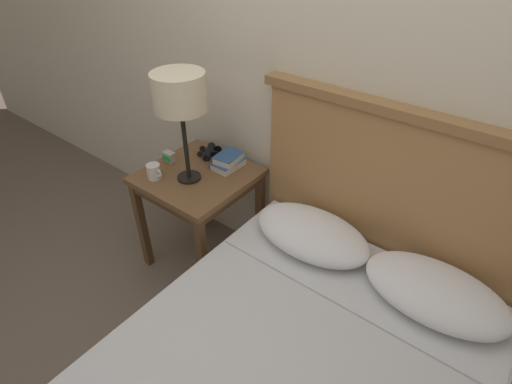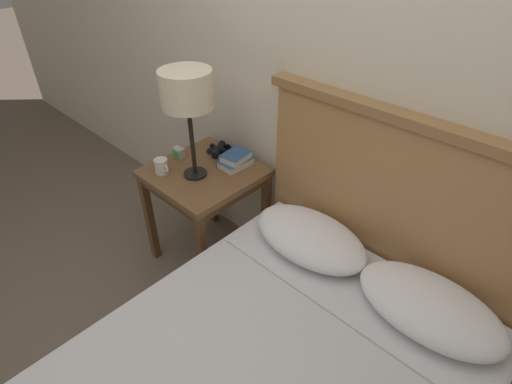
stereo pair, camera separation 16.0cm
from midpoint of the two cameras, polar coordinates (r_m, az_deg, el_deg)
wall_back at (r=1.92m, az=8.38°, el=17.54°), size 8.00×0.06×2.60m
nightstand at (r=2.33m, az=-10.20°, el=0.77°), size 0.58×0.58×0.66m
table_lamp at (r=2.03m, az=-13.17°, el=13.39°), size 0.27×0.27×0.59m
book_on_nightstand at (r=2.30m, az=-6.01°, el=3.97°), size 0.13×0.19×0.04m
book_stacked_on_top at (r=2.29m, az=-6.03°, el=4.87°), size 0.14×0.17×0.04m
binoculars_pair at (r=2.44m, az=-8.58°, el=5.68°), size 0.16×0.16×0.05m
coffee_mug at (r=2.27m, az=-16.35°, el=2.76°), size 0.10×0.08×0.08m
alarm_clock at (r=2.41m, az=-14.18°, el=4.83°), size 0.07×0.05×0.06m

